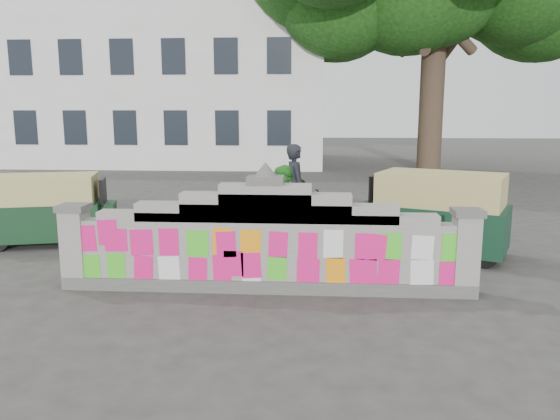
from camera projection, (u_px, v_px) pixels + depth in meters
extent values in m
plane|color=#383533|center=(266.00, 290.00, 8.53)|extent=(100.00, 100.00, 0.00)
cube|color=#4C4C49|center=(266.00, 284.00, 8.52)|extent=(6.40, 0.42, 0.20)
cube|color=gray|center=(266.00, 253.00, 8.43)|extent=(6.40, 0.32, 1.00)
cube|color=gray|center=(266.00, 217.00, 8.33)|extent=(5.20, 0.32, 0.14)
cube|color=gray|center=(266.00, 213.00, 8.31)|extent=(4.00, 0.32, 0.28)
cube|color=gray|center=(266.00, 207.00, 8.30)|extent=(2.60, 0.32, 0.44)
cube|color=gray|center=(266.00, 203.00, 8.29)|extent=(1.40, 0.32, 0.58)
cube|color=#4C4C49|center=(265.00, 180.00, 8.22)|extent=(0.55, 0.36, 0.12)
cone|color=#4C4C49|center=(265.00, 169.00, 8.19)|extent=(0.36, 0.36, 0.22)
cube|color=gray|center=(76.00, 249.00, 8.63)|extent=(0.36, 0.40, 1.24)
cube|color=#4C4C49|center=(73.00, 208.00, 8.51)|extent=(0.44, 0.44, 0.10)
cube|color=gray|center=(465.00, 255.00, 8.22)|extent=(0.36, 0.40, 1.24)
cube|color=#4C4C49|center=(468.00, 212.00, 8.10)|extent=(0.44, 0.44, 0.10)
cube|color=silver|center=(177.00, 88.00, 29.89)|extent=(16.00, 10.00, 8.00)
cylinder|color=#38281E|center=(431.00, 106.00, 25.26)|extent=(1.10, 1.10, 6.00)
imported|color=black|center=(295.00, 216.00, 11.67)|extent=(2.18, 1.27, 1.08)
imported|color=black|center=(295.00, 199.00, 11.60)|extent=(0.61, 0.77, 1.84)
imported|color=green|center=(283.00, 207.00, 10.96)|extent=(0.87, 0.99, 1.71)
cube|color=black|center=(46.00, 220.00, 11.46)|extent=(2.49, 1.75, 0.75)
cube|color=tan|center=(44.00, 189.00, 11.34)|extent=(2.30, 1.66, 0.56)
cube|color=black|center=(104.00, 218.00, 11.68)|extent=(0.62, 0.75, 0.66)
cube|color=black|center=(103.00, 192.00, 11.57)|extent=(0.24, 0.65, 0.56)
cylinder|color=black|center=(110.00, 230.00, 11.74)|extent=(0.48, 0.23, 0.47)
cylinder|color=black|center=(12.00, 229.00, 11.85)|extent=(0.48, 0.23, 0.47)
cube|color=#113321|center=(439.00, 226.00, 10.58)|extent=(2.81, 2.23, 0.83)
cube|color=tan|center=(441.00, 189.00, 10.46)|extent=(2.60, 2.10, 0.62)
cube|color=#113321|center=(375.00, 220.00, 11.18)|extent=(0.77, 0.87, 0.72)
cube|color=black|center=(376.00, 190.00, 11.07)|extent=(0.37, 0.69, 0.62)
cylinder|color=black|center=(370.00, 234.00, 11.28)|extent=(0.52, 0.32, 0.52)
cylinder|color=black|center=(493.00, 241.00, 10.70)|extent=(0.52, 0.32, 0.52)
cylinder|color=black|center=(484.00, 254.00, 9.72)|extent=(0.52, 0.32, 0.52)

